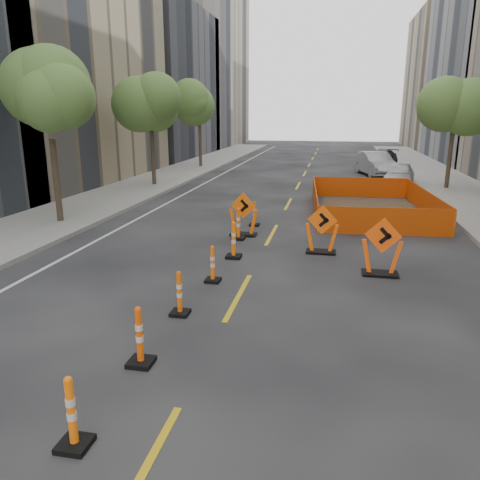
% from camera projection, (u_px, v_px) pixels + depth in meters
% --- Properties ---
extents(ground_plane, '(140.00, 140.00, 0.00)m').
position_uv_depth(ground_plane, '(188.00, 389.00, 7.42)').
color(ground_plane, black).
extents(sidewalk_left, '(4.00, 90.00, 0.15)m').
position_uv_depth(sidewalk_left, '(74.00, 212.00, 20.46)').
color(sidewalk_left, gray).
rests_on(sidewalk_left, ground).
extents(bld_left_d, '(12.00, 16.00, 14.00)m').
position_uv_depth(bld_left_d, '(141.00, 84.00, 45.90)').
color(bld_left_d, '#4C4C51').
rests_on(bld_left_d, ground).
extents(bld_left_e, '(12.00, 20.00, 20.00)m').
position_uv_depth(bld_left_e, '(190.00, 67.00, 60.63)').
color(bld_left_e, gray).
rests_on(bld_left_e, ground).
extents(bld_right_e, '(12.00, 14.00, 16.00)m').
position_uv_depth(bld_right_e, '(462.00, 82.00, 57.53)').
color(bld_right_e, tan).
rests_on(bld_right_e, ground).
extents(tree_l_b, '(2.80, 2.80, 5.95)m').
position_uv_depth(tree_l_b, '(49.00, 105.00, 17.29)').
color(tree_l_b, '#382B1E').
rests_on(tree_l_b, ground).
extents(tree_l_c, '(2.80, 2.80, 5.95)m').
position_uv_depth(tree_l_c, '(151.00, 108.00, 26.75)').
color(tree_l_c, '#382B1E').
rests_on(tree_l_c, ground).
extents(tree_l_d, '(2.80, 2.80, 5.95)m').
position_uv_depth(tree_l_d, '(199.00, 109.00, 36.21)').
color(tree_l_d, '#382B1E').
rests_on(tree_l_d, ground).
extents(tree_r_c, '(2.80, 2.80, 5.95)m').
position_uv_depth(tree_r_c, '(455.00, 108.00, 25.45)').
color(tree_r_c, '#382B1E').
rests_on(tree_r_c, ground).
extents(channelizer_2, '(0.41, 0.41, 1.04)m').
position_uv_depth(channelizer_2, '(71.00, 412.00, 6.01)').
color(channelizer_2, orange).
rests_on(channelizer_2, ground).
extents(channelizer_3, '(0.43, 0.43, 1.09)m').
position_uv_depth(channelizer_3, '(139.00, 336.00, 8.02)').
color(channelizer_3, '#DC4C09').
rests_on(channelizer_3, ground).
extents(channelizer_4, '(0.39, 0.39, 1.00)m').
position_uv_depth(channelizer_4, '(179.00, 293.00, 10.05)').
color(channelizer_4, '#E35509').
rests_on(channelizer_4, ground).
extents(channelizer_5, '(0.38, 0.38, 0.98)m').
position_uv_depth(channelizer_5, '(213.00, 264.00, 12.04)').
color(channelizer_5, '#E75E09').
rests_on(channelizer_5, ground).
extents(channelizer_6, '(0.45, 0.45, 1.13)m').
position_uv_depth(channelizer_6, '(234.00, 240.00, 14.03)').
color(channelizer_6, '#F2620A').
rests_on(channelizer_6, ground).
extents(channelizer_7, '(0.44, 0.44, 1.11)m').
position_uv_depth(channelizer_7, '(238.00, 224.00, 16.11)').
color(channelizer_7, '#EA5909').
rests_on(channelizer_7, ground).
extents(channelizer_8, '(0.38, 0.38, 0.95)m').
position_uv_depth(channelizer_8, '(255.00, 214.00, 18.11)').
color(channelizer_8, '#F55B0A').
rests_on(channelizer_8, ground).
extents(chevron_sign_left, '(1.17, 0.88, 1.56)m').
position_uv_depth(chevron_sign_left, '(243.00, 214.00, 16.58)').
color(chevron_sign_left, '#E65909').
rests_on(chevron_sign_left, ground).
extents(chevron_sign_center, '(1.10, 0.76, 1.53)m').
position_uv_depth(chevron_sign_center, '(322.00, 229.00, 14.48)').
color(chevron_sign_center, '#F2560A').
rests_on(chevron_sign_center, ground).
extents(chevron_sign_right, '(1.16, 0.82, 1.59)m').
position_uv_depth(chevron_sign_right, '(382.00, 247.00, 12.47)').
color(chevron_sign_right, '#FF4E0A').
rests_on(chevron_sign_right, ground).
extents(safety_fence, '(5.28, 8.38, 1.01)m').
position_uv_depth(safety_fence, '(370.00, 201.00, 20.54)').
color(safety_fence, '#FB540D').
rests_on(safety_fence, ground).
extents(parked_car_near, '(2.40, 4.42, 1.43)m').
position_uv_depth(parked_car_near, '(399.00, 175.00, 27.76)').
color(parked_car_near, '#BBBBBD').
rests_on(parked_car_near, ground).
extents(parked_car_mid, '(2.94, 5.18, 1.61)m').
position_uv_depth(parked_car_mid, '(375.00, 164.00, 32.79)').
color(parked_car_mid, '#9C9CA1').
rests_on(parked_car_mid, ground).
extents(parked_car_far, '(3.50, 5.10, 1.37)m').
position_uv_depth(parked_car_far, '(380.00, 159.00, 37.78)').
color(parked_car_far, black).
rests_on(parked_car_far, ground).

